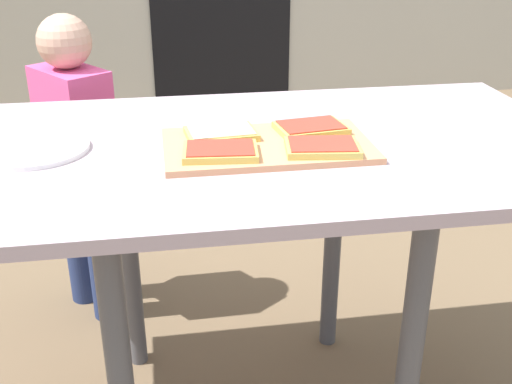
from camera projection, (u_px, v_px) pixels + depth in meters
name	position (u px, v px, depth m)	size (l,w,h in m)	color
dining_table	(248.00, 181.00, 1.39)	(1.46, 0.77, 0.78)	#B19BA6
cutting_board	(267.00, 146.00, 1.32)	(0.43, 0.25, 0.01)	tan
pizza_slice_near_right	(322.00, 147.00, 1.27)	(0.16, 0.12, 0.02)	#CDB652
pizza_slice_far_right	(311.00, 128.00, 1.37)	(0.16, 0.12, 0.02)	#CDB652
pizza_slice_near_left	(220.00, 151.00, 1.25)	(0.16, 0.12, 0.02)	#CDB652
pizza_slice_far_left	(221.00, 133.00, 1.34)	(0.16, 0.12, 0.02)	#CDB652
plate_white_left	(34.00, 149.00, 1.31)	(0.23, 0.23, 0.01)	white
child_left	(79.00, 156.00, 1.92)	(0.25, 0.28, 0.97)	navy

